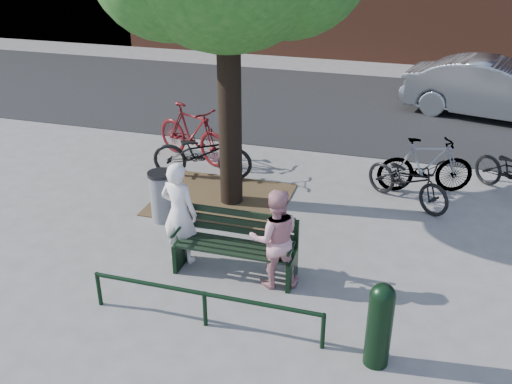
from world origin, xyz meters
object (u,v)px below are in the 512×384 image
(park_bench, at_px, (237,243))
(bollard, at_px, (380,322))
(litter_bin, at_px, (162,196))
(bicycle_c, at_px, (408,180))
(person_left, at_px, (179,213))
(person_right, at_px, (275,238))
(parked_car, at_px, (495,90))

(park_bench, relative_size, bollard, 1.60)
(bollard, bearing_deg, litter_bin, 147.13)
(park_bench, distance_m, bicycle_c, 3.70)
(litter_bin, bearing_deg, bicycle_c, 24.83)
(person_left, bearing_deg, bollard, 164.33)
(park_bench, bearing_deg, person_right, -12.79)
(person_left, distance_m, litter_bin, 1.37)
(person_right, height_order, parked_car, parked_car)
(park_bench, distance_m, parked_car, 9.48)
(person_right, relative_size, parked_car, 0.33)
(park_bench, relative_size, litter_bin, 1.96)
(person_left, xyz_separation_m, bollard, (3.04, -1.42, -0.21))
(person_right, distance_m, litter_bin, 2.64)
(person_left, distance_m, bollard, 3.36)
(person_left, bearing_deg, bicycle_c, -128.14)
(litter_bin, bearing_deg, bollard, -32.87)
(person_left, xyz_separation_m, person_right, (1.50, -0.21, -0.06))
(park_bench, height_order, litter_bin, park_bench)
(parked_car, bearing_deg, park_bench, 168.32)
(person_right, bearing_deg, bollard, 119.54)
(bollard, height_order, bicycle_c, bollard)
(litter_bin, bearing_deg, parked_car, 52.29)
(person_left, bearing_deg, litter_bin, -43.85)
(park_bench, height_order, person_right, person_right)
(litter_bin, relative_size, bicycle_c, 0.51)
(litter_bin, relative_size, parked_car, 0.20)
(bollard, bearing_deg, person_right, 141.82)
(person_left, xyz_separation_m, litter_bin, (-0.79, 1.06, -0.34))
(litter_bin, distance_m, parked_car, 9.41)
(bicycle_c, height_order, parked_car, parked_car)
(person_right, xyz_separation_m, parked_car, (3.46, 8.71, 0.00))
(person_right, xyz_separation_m, litter_bin, (-2.29, 1.27, -0.28))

